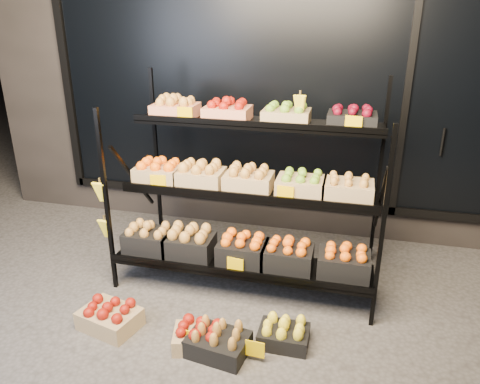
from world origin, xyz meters
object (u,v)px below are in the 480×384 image
(display_rack, at_px, (247,192))
(floor_crate_midright, at_px, (199,335))
(floor_crate_midleft, at_px, (218,341))
(floor_crate_left, at_px, (110,316))

(display_rack, height_order, floor_crate_midright, display_rack)
(floor_crate_midright, bearing_deg, floor_crate_midleft, -27.92)
(display_rack, distance_m, floor_crate_midright, 1.18)
(display_rack, bearing_deg, floor_crate_midright, -96.37)
(display_rack, bearing_deg, floor_crate_midleft, -87.84)
(floor_crate_left, bearing_deg, floor_crate_midleft, 9.66)
(floor_crate_left, xyz_separation_m, floor_crate_midleft, (0.84, -0.07, -0.00))
(floor_crate_left, distance_m, floor_crate_midright, 0.69)
(display_rack, height_order, floor_crate_left, display_rack)
(floor_crate_midleft, relative_size, floor_crate_midright, 1.08)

